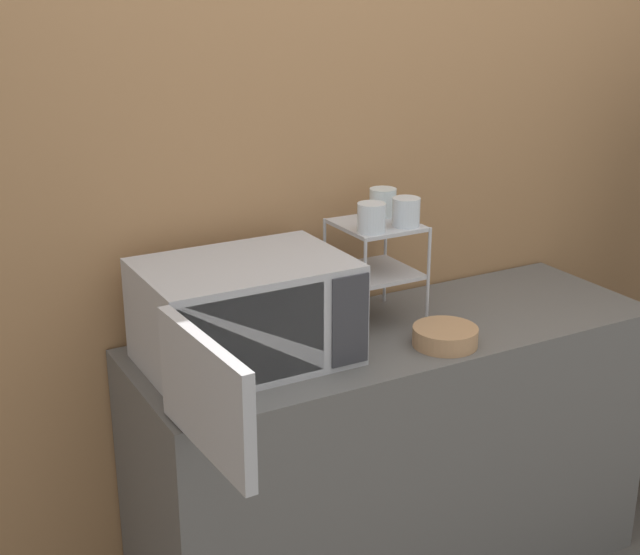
{
  "coord_description": "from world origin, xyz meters",
  "views": [
    {
      "loc": [
        -1.43,
        -1.79,
        1.94
      ],
      "look_at": [
        -0.26,
        0.31,
        1.1
      ],
      "focal_mm": 50.0,
      "sensor_mm": 36.0,
      "label": 1
    }
  ],
  "objects": [
    {
      "name": "glass_front_left",
      "position": [
        -0.08,
        0.32,
        1.25
      ],
      "size": [
        0.08,
        0.08,
        0.09
      ],
      "color": "silver",
      "rests_on": "dish_rack"
    },
    {
      "name": "bowl",
      "position": [
        0.05,
        0.12,
        0.92
      ],
      "size": [
        0.19,
        0.19,
        0.06
      ],
      "color": "#AD7F56",
      "rests_on": "counter"
    },
    {
      "name": "wall_back",
      "position": [
        0.0,
        0.61,
        1.3
      ],
      "size": [
        8.0,
        0.06,
        2.6
      ],
      "color": "#9E7047",
      "rests_on": "ground_plane"
    },
    {
      "name": "microwave",
      "position": [
        -0.52,
        0.28,
        1.04
      ],
      "size": [
        0.59,
        0.83,
        0.29
      ],
      "color": "#ADADB2",
      "rests_on": "counter"
    },
    {
      "name": "glass_front_right",
      "position": [
        0.04,
        0.32,
        1.25
      ],
      "size": [
        0.08,
        0.08,
        0.09
      ],
      "color": "silver",
      "rests_on": "dish_rack"
    },
    {
      "name": "dish_rack",
      "position": [
        -0.02,
        0.39,
        1.12
      ],
      "size": [
        0.24,
        0.25,
        0.31
      ],
      "color": "#B2B2B7",
      "rests_on": "counter"
    },
    {
      "name": "glass_back_right",
      "position": [
        0.04,
        0.46,
        1.25
      ],
      "size": [
        0.08,
        0.08,
        0.09
      ],
      "color": "silver",
      "rests_on": "dish_rack"
    },
    {
      "name": "counter",
      "position": [
        0.0,
        0.28,
        0.45
      ],
      "size": [
        1.65,
        0.57,
        0.89
      ],
      "color": "#595654",
      "rests_on": "ground_plane"
    }
  ]
}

